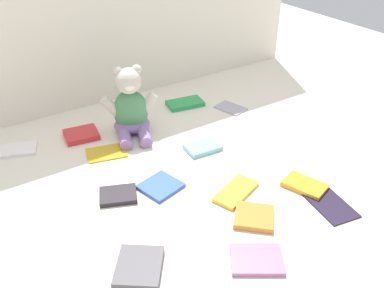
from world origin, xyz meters
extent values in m
plane|color=silver|center=(0.00, 0.00, 0.00)|extent=(3.20, 3.20, 0.00)
cube|color=silver|center=(0.00, 0.49, 0.37)|extent=(1.67, 0.03, 0.75)
ellipsoid|color=#4C8C59|center=(-0.05, 0.22, 0.08)|extent=(0.14, 0.12, 0.15)
ellipsoid|color=#8C6BA5|center=(-0.06, 0.21, 0.03)|extent=(0.15, 0.13, 0.05)
sphere|color=beige|center=(-0.06, 0.21, 0.19)|extent=(0.11, 0.11, 0.08)
ellipsoid|color=white|center=(-0.07, 0.18, 0.18)|extent=(0.04, 0.04, 0.03)
sphere|color=beige|center=(-0.08, 0.23, 0.22)|extent=(0.04, 0.04, 0.03)
sphere|color=beige|center=(-0.03, 0.21, 0.22)|extent=(0.04, 0.04, 0.03)
cylinder|color=beige|center=(-0.12, 0.23, 0.10)|extent=(0.08, 0.05, 0.08)
cylinder|color=beige|center=(0.00, 0.19, 0.10)|extent=(0.08, 0.05, 0.08)
cylinder|color=#8C6BA5|center=(-0.11, 0.15, 0.02)|extent=(0.06, 0.09, 0.04)
cylinder|color=#8C6BA5|center=(-0.05, 0.13, 0.02)|extent=(0.06, 0.09, 0.04)
cube|color=#9E9BAD|center=(0.33, 0.17, 0.00)|extent=(0.10, 0.12, 0.01)
cube|color=green|center=(0.20, 0.28, 0.01)|extent=(0.15, 0.10, 0.02)
cube|color=white|center=(-0.42, 0.30, 0.01)|extent=(0.15, 0.11, 0.01)
cube|color=#CA8032|center=(0.01, -0.35, 0.01)|extent=(0.14, 0.14, 0.02)
cube|color=#262226|center=(-0.24, -0.09, 0.01)|extent=(0.12, 0.11, 0.01)
cube|color=yellow|center=(0.03, -0.24, 0.01)|extent=(0.15, 0.11, 0.01)
cube|color=red|center=(-0.22, 0.27, 0.01)|extent=(0.12, 0.10, 0.02)
cube|color=#7BC1CE|center=(0.08, -0.01, 0.01)|extent=(0.11, 0.08, 0.02)
cube|color=blue|center=(-0.13, -0.11, 0.01)|extent=(0.12, 0.12, 0.01)
cube|color=#545056|center=(-0.31, -0.34, 0.01)|extent=(0.15, 0.15, 0.02)
cube|color=gold|center=(-0.19, 0.13, 0.00)|extent=(0.14, 0.11, 0.01)
cube|color=#B76A91|center=(-0.08, -0.46, 0.01)|extent=(0.15, 0.14, 0.01)
cube|color=#22192F|center=(0.21, -0.42, 0.00)|extent=(0.11, 0.15, 0.01)
cube|color=orange|center=(0.21, -0.33, 0.01)|extent=(0.11, 0.13, 0.01)
camera|label=1|loc=(-0.56, -0.94, 0.73)|focal=39.56mm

